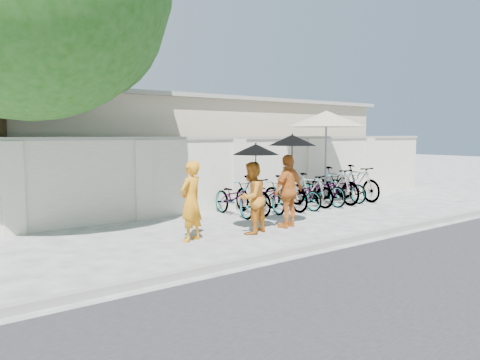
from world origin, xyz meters
TOP-DOWN VIEW (x-y plane):
  - ground at (0.00, 0.00)m, footprint 80.00×80.00m
  - kerb at (0.00, -1.70)m, footprint 40.00×0.16m
  - compound_wall at (1.00, 3.20)m, footprint 20.00×0.30m
  - building_behind at (2.00, 7.00)m, footprint 14.00×6.00m
  - monk_left at (-1.29, 0.32)m, footprint 0.69×0.58m
  - monk_center at (0.12, 0.13)m, footprint 0.91×0.80m
  - parasol_center at (0.17, 0.05)m, footprint 0.99×0.99m
  - monk_right at (1.22, 0.14)m, footprint 1.05×0.59m
  - parasol_right at (1.24, 0.06)m, footprint 1.08×1.08m
  - patio_umbrella at (4.71, 2.19)m, footprint 3.10×3.10m
  - bike_0 at (1.12, 2.09)m, footprint 0.78×1.88m
  - bike_1 at (1.66, 2.00)m, footprint 0.65×1.75m
  - bike_2 at (2.21, 2.03)m, footprint 0.82×1.80m
  - bike_3 at (2.75, 1.89)m, footprint 0.60×1.69m
  - bike_4 at (3.29, 1.90)m, footprint 0.65×1.74m
  - bike_5 at (3.84, 1.98)m, footprint 0.67×1.70m
  - bike_6 at (4.38, 1.98)m, footprint 0.71×1.88m
  - bike_7 at (4.92, 1.95)m, footprint 0.60×1.91m
  - bike_8 at (5.46, 2.09)m, footprint 0.63×1.80m
  - bike_9 at (6.01, 1.98)m, footprint 0.74×1.96m

SIDE VIEW (x-z plane):
  - ground at x=0.00m, z-range 0.00..0.00m
  - kerb at x=0.00m, z-range 0.00..0.12m
  - bike_4 at x=3.29m, z-range 0.00..0.90m
  - bike_2 at x=2.21m, z-range 0.00..0.91m
  - bike_8 at x=5.46m, z-range 0.00..0.94m
  - bike_0 at x=1.12m, z-range 0.00..0.97m
  - bike_6 at x=4.38m, z-range 0.00..0.98m
  - bike_3 at x=2.75m, z-range 0.00..0.99m
  - bike_5 at x=3.84m, z-range 0.00..1.00m
  - bike_1 at x=1.66m, z-range 0.00..1.03m
  - bike_7 at x=4.92m, z-range 0.00..1.14m
  - bike_9 at x=6.01m, z-range 0.00..1.15m
  - monk_center at x=0.12m, z-range 0.00..1.55m
  - monk_left at x=-1.29m, z-range 0.00..1.62m
  - monk_right at x=1.22m, z-range 0.00..1.69m
  - compound_wall at x=1.00m, z-range 0.00..2.00m
  - building_behind at x=2.00m, z-range 0.00..3.20m
  - parasol_center at x=0.17m, z-range 1.29..2.35m
  - parasol_right at x=1.24m, z-range 1.42..2.60m
  - patio_umbrella at x=4.71m, z-range 1.15..4.01m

